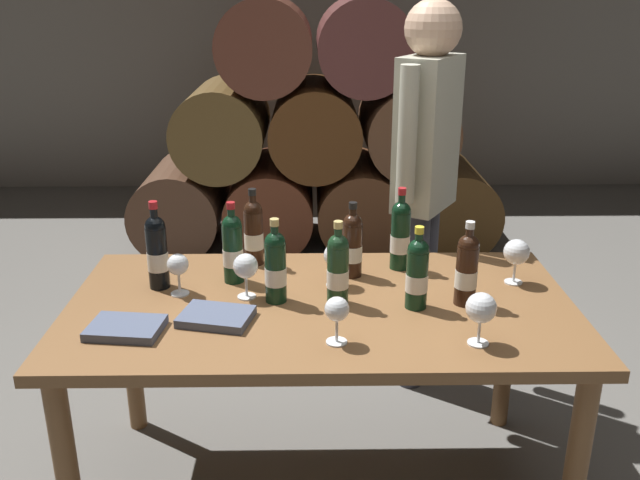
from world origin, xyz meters
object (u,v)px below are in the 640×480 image
(wine_bottle_8, at_px, (157,251))
(wine_glass_2, at_px, (516,253))
(wine_glass_1, at_px, (337,311))
(wine_glass_3, at_px, (335,256))
(wine_bottle_4, at_px, (352,244))
(sommelier_presenting, at_px, (426,165))
(leather_ledger, at_px, (126,328))
(wine_bottle_1, at_px, (467,269))
(wine_glass_4, at_px, (246,267))
(tasting_notebook, at_px, (216,317))
(wine_bottle_2, at_px, (254,232))
(wine_glass_5, at_px, (481,309))
(wine_bottle_6, at_px, (275,266))
(wine_bottle_7, at_px, (417,273))
(wine_bottle_0, at_px, (233,248))
(wine_glass_0, at_px, (178,266))
(wine_bottle_5, at_px, (400,234))
(dining_table, at_px, (321,327))
(wine_bottle_3, at_px, (338,269))

(wine_bottle_8, distance_m, wine_glass_2, 1.26)
(wine_glass_1, height_order, wine_glass_3, wine_glass_3)
(wine_bottle_4, xyz_separation_m, sommelier_presenting, (0.34, 0.52, 0.16))
(wine_bottle_8, distance_m, leather_ledger, 0.36)
(wine_bottle_1, distance_m, wine_glass_4, 0.74)
(wine_bottle_1, bearing_deg, tasting_notebook, -172.01)
(wine_bottle_2, bearing_deg, wine_glass_5, -41.92)
(wine_bottle_6, bearing_deg, wine_glass_3, 31.29)
(wine_bottle_6, bearing_deg, wine_bottle_7, -6.74)
(wine_bottle_0, height_order, wine_glass_4, wine_bottle_0)
(wine_bottle_8, xyz_separation_m, wine_glass_1, (0.61, -0.41, -0.03))
(wine_glass_2, height_order, leather_ledger, wine_glass_2)
(leather_ledger, bearing_deg, wine_bottle_0, 59.43)
(wine_bottle_8, xyz_separation_m, wine_glass_0, (0.08, -0.06, -0.03))
(wine_bottle_2, bearing_deg, wine_bottle_1, -26.50)
(wine_glass_3, bearing_deg, wine_bottle_1, -19.77)
(wine_bottle_8, distance_m, wine_glass_3, 0.62)
(leather_ledger, distance_m, sommelier_presenting, 1.45)
(wine_glass_0, bearing_deg, wine_bottle_6, -9.67)
(wine_bottle_2, xyz_separation_m, wine_bottle_7, (0.56, -0.39, -0.01))
(wine_bottle_5, distance_m, wine_bottle_8, 0.88)
(dining_table, distance_m, wine_bottle_0, 0.42)
(wine_bottle_1, relative_size, wine_glass_2, 1.77)
(wine_bottle_6, height_order, wine_glass_4, wine_bottle_6)
(wine_bottle_5, distance_m, wine_glass_3, 0.29)
(wine_bottle_1, xyz_separation_m, wine_glass_3, (-0.43, 0.15, -0.02))
(wine_bottle_4, height_order, sommelier_presenting, sommelier_presenting)
(wine_bottle_2, bearing_deg, wine_glass_1, -65.07)
(wine_bottle_1, distance_m, wine_glass_5, 0.28)
(wine_glass_4, bearing_deg, wine_bottle_3, -9.77)
(wine_bottle_3, distance_m, wine_glass_4, 0.31)
(wine_bottle_1, relative_size, wine_bottle_8, 0.92)
(wine_bottle_0, relative_size, wine_bottle_4, 1.06)
(wine_bottle_0, relative_size, wine_glass_5, 1.81)
(wine_bottle_8, height_order, wine_glass_0, wine_bottle_8)
(wine_bottle_7, bearing_deg, wine_bottle_5, 92.28)
(wine_glass_1, distance_m, tasting_notebook, 0.42)
(wine_bottle_5, height_order, tasting_notebook, wine_bottle_5)
(wine_bottle_7, bearing_deg, wine_glass_1, -138.66)
(wine_glass_3, xyz_separation_m, tasting_notebook, (-0.39, -0.27, -0.10))
(wine_glass_0, xyz_separation_m, wine_glass_4, (0.23, -0.03, 0.01))
(wine_bottle_7, xyz_separation_m, wine_glass_3, (-0.26, 0.18, -0.01))
(wine_bottle_0, bearing_deg, wine_bottle_7, -19.58)
(sommelier_presenting, bearing_deg, wine_bottle_2, -150.50)
(wine_glass_0, bearing_deg, wine_bottle_5, 15.87)
(wine_bottle_3, relative_size, wine_bottle_5, 0.93)
(wine_bottle_7, relative_size, sommelier_presenting, 0.16)
(wine_glass_2, bearing_deg, wine_bottle_5, 159.87)
(wine_bottle_0, height_order, wine_bottle_5, wine_bottle_5)
(tasting_notebook, bearing_deg, wine_bottle_4, 51.37)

